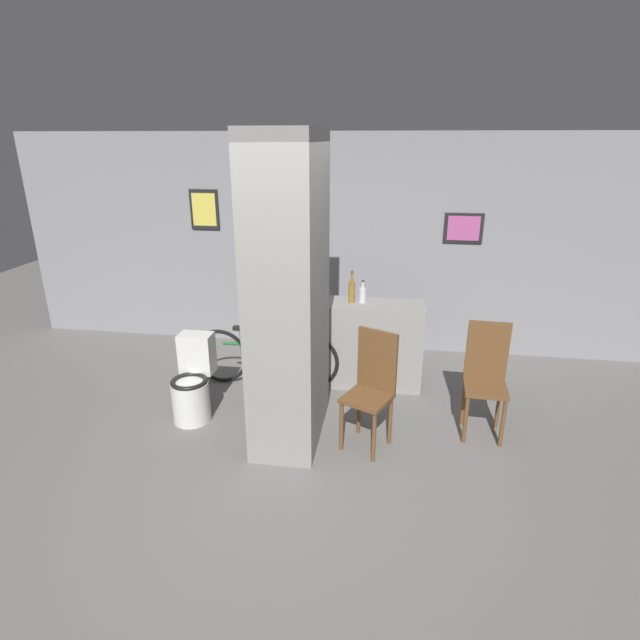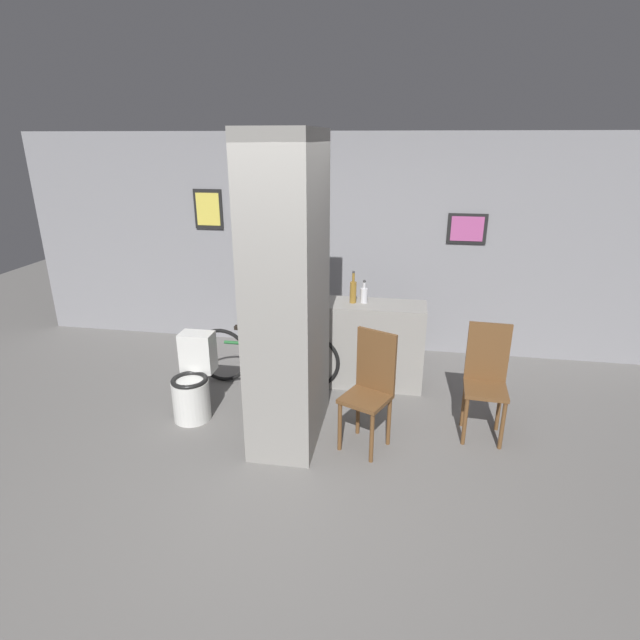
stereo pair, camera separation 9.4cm
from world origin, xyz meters
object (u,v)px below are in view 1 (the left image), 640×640
(toilet, at_px, (193,385))
(chair_near_pillar, at_px, (371,386))
(bottle_tall, at_px, (352,291))
(chair_by_doorway, at_px, (486,375))
(bicycle, at_px, (265,358))

(toilet, bearing_deg, chair_near_pillar, -6.68)
(chair_near_pillar, distance_m, bottle_tall, 1.28)
(toilet, height_order, chair_by_doorway, chair_by_doorway)
(chair_by_doorway, xyz_separation_m, bottle_tall, (-1.27, 0.81, 0.48))
(bicycle, distance_m, bottle_tall, 1.17)
(chair_by_doorway, bearing_deg, chair_near_pillar, -157.59)
(chair_near_pillar, height_order, chair_by_doorway, same)
(bottle_tall, bearing_deg, chair_near_pillar, -76.32)
(bicycle, height_order, bottle_tall, bottle_tall)
(toilet, bearing_deg, bicycle, 54.58)
(toilet, relative_size, chair_near_pillar, 0.76)
(chair_near_pillar, height_order, bottle_tall, bottle_tall)
(bicycle, bearing_deg, bottle_tall, 14.41)
(chair_by_doorway, height_order, bottle_tall, bottle_tall)
(bicycle, xyz_separation_m, bottle_tall, (0.89, 0.23, 0.71))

